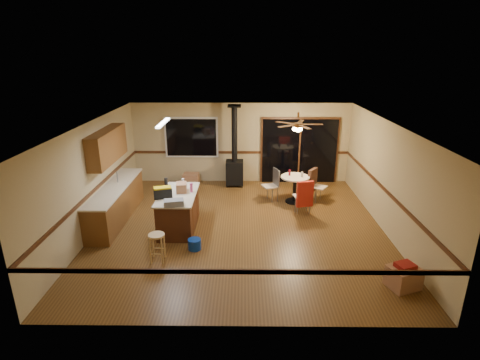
{
  "coord_description": "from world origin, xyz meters",
  "views": [
    {
      "loc": [
        0.09,
        -8.37,
        4.18
      ],
      "look_at": [
        0.0,
        0.3,
        1.15
      ],
      "focal_mm": 28.0,
      "sensor_mm": 36.0,
      "label": 1
    }
  ],
  "objects_px": {
    "chair_near": "(305,194)",
    "dining_table": "(295,185)",
    "wood_stove": "(235,164)",
    "bar_stool": "(157,248)",
    "chair_right": "(313,181)",
    "box_corner_a": "(403,277)",
    "blue_bucket": "(195,244)",
    "chair_left": "(273,181)",
    "kitchen_island": "(179,211)",
    "toolbox_grey": "(174,203)",
    "box_under_window": "(191,179)",
    "toolbox_black": "(163,193)",
    "box_corner_b": "(404,276)"
  },
  "relations": [
    {
      "from": "kitchen_island",
      "to": "box_corner_b",
      "type": "xyz_separation_m",
      "value": [
        4.6,
        -2.32,
        -0.29
      ]
    },
    {
      "from": "box_under_window",
      "to": "toolbox_black",
      "type": "bearing_deg",
      "value": -93.09
    },
    {
      "from": "toolbox_grey",
      "to": "dining_table",
      "type": "relative_size",
      "value": 0.54
    },
    {
      "from": "chair_left",
      "to": "chair_right",
      "type": "height_order",
      "value": "same"
    },
    {
      "from": "bar_stool",
      "to": "dining_table",
      "type": "bearing_deg",
      "value": 44.78
    },
    {
      "from": "dining_table",
      "to": "bar_stool",
      "type": "bearing_deg",
      "value": -135.22
    },
    {
      "from": "kitchen_island",
      "to": "wood_stove",
      "type": "distance_m",
      "value": 3.33
    },
    {
      "from": "chair_near",
      "to": "box_corner_a",
      "type": "height_order",
      "value": "chair_near"
    },
    {
      "from": "blue_bucket",
      "to": "kitchen_island",
      "type": "bearing_deg",
      "value": 115.63
    },
    {
      "from": "chair_right",
      "to": "kitchen_island",
      "type": "bearing_deg",
      "value": -153.02
    },
    {
      "from": "bar_stool",
      "to": "chair_near",
      "type": "bearing_deg",
      "value": 34.68
    },
    {
      "from": "box_corner_a",
      "to": "chair_near",
      "type": "bearing_deg",
      "value": 112.84
    },
    {
      "from": "kitchen_island",
      "to": "wood_stove",
      "type": "relative_size",
      "value": 0.67
    },
    {
      "from": "box_corner_a",
      "to": "blue_bucket",
      "type": "bearing_deg",
      "value": 161.48
    },
    {
      "from": "kitchen_island",
      "to": "box_corner_a",
      "type": "xyz_separation_m",
      "value": [
        4.55,
        -2.42,
        -0.25
      ]
    },
    {
      "from": "box_corner_a",
      "to": "box_corner_b",
      "type": "bearing_deg",
      "value": 62.65
    },
    {
      "from": "chair_near",
      "to": "dining_table",
      "type": "bearing_deg",
      "value": 99.11
    },
    {
      "from": "blue_bucket",
      "to": "box_corner_a",
      "type": "xyz_separation_m",
      "value": [
        4.04,
        -1.35,
        0.08
      ]
    },
    {
      "from": "box_corner_a",
      "to": "box_corner_b",
      "type": "distance_m",
      "value": 0.12
    },
    {
      "from": "wood_stove",
      "to": "blue_bucket",
      "type": "xyz_separation_m",
      "value": [
        -0.79,
        -4.11,
        -0.61
      ]
    },
    {
      "from": "toolbox_grey",
      "to": "chair_right",
      "type": "xyz_separation_m",
      "value": [
        3.56,
        2.55,
        -0.37
      ]
    },
    {
      "from": "blue_bucket",
      "to": "chair_right",
      "type": "height_order",
      "value": "chair_right"
    },
    {
      "from": "wood_stove",
      "to": "toolbox_black",
      "type": "bearing_deg",
      "value": -115.86
    },
    {
      "from": "wood_stove",
      "to": "dining_table",
      "type": "relative_size",
      "value": 3.12
    },
    {
      "from": "bar_stool",
      "to": "box_under_window",
      "type": "xyz_separation_m",
      "value": [
        0.08,
        4.64,
        -0.11
      ]
    },
    {
      "from": "bar_stool",
      "to": "box_corner_b",
      "type": "bearing_deg",
      "value": -9.18
    },
    {
      "from": "toolbox_black",
      "to": "box_corner_a",
      "type": "relative_size",
      "value": 0.78
    },
    {
      "from": "blue_bucket",
      "to": "dining_table",
      "type": "xyz_separation_m",
      "value": [
        2.54,
        2.74,
        0.41
      ]
    },
    {
      "from": "kitchen_island",
      "to": "chair_near",
      "type": "xyz_separation_m",
      "value": [
        3.19,
        0.8,
        0.14
      ]
    },
    {
      "from": "bar_stool",
      "to": "box_under_window",
      "type": "bearing_deg",
      "value": 89.06
    },
    {
      "from": "dining_table",
      "to": "chair_left",
      "type": "bearing_deg",
      "value": 167.14
    },
    {
      "from": "toolbox_black",
      "to": "box_corner_b",
      "type": "xyz_separation_m",
      "value": [
        4.9,
        -2.07,
        -0.85
      ]
    },
    {
      "from": "box_corner_a",
      "to": "chair_left",
      "type": "bearing_deg",
      "value": 116.36
    },
    {
      "from": "box_under_window",
      "to": "box_corner_b",
      "type": "height_order",
      "value": "box_under_window"
    },
    {
      "from": "bar_stool",
      "to": "chair_right",
      "type": "xyz_separation_m",
      "value": [
        3.8,
        3.37,
        0.29
      ]
    },
    {
      "from": "bar_stool",
      "to": "dining_table",
      "type": "xyz_separation_m",
      "value": [
        3.25,
        3.22,
        0.22
      ]
    },
    {
      "from": "kitchen_island",
      "to": "blue_bucket",
      "type": "relative_size",
      "value": 5.8
    },
    {
      "from": "box_corner_b",
      "to": "bar_stool",
      "type": "bearing_deg",
      "value": 170.82
    },
    {
      "from": "blue_bucket",
      "to": "dining_table",
      "type": "height_order",
      "value": "dining_table"
    },
    {
      "from": "toolbox_grey",
      "to": "chair_right",
      "type": "bearing_deg",
      "value": 35.62
    },
    {
      "from": "toolbox_black",
      "to": "dining_table",
      "type": "relative_size",
      "value": 0.52
    },
    {
      "from": "chair_left",
      "to": "box_corner_b",
      "type": "distance_m",
      "value": 4.68
    },
    {
      "from": "wood_stove",
      "to": "dining_table",
      "type": "distance_m",
      "value": 2.23
    },
    {
      "from": "chair_near",
      "to": "chair_right",
      "type": "bearing_deg",
      "value": 68.42
    },
    {
      "from": "chair_near",
      "to": "chair_right",
      "type": "relative_size",
      "value": 1.0
    },
    {
      "from": "toolbox_black",
      "to": "box_under_window",
      "type": "xyz_separation_m",
      "value": [
        0.18,
        3.35,
        -0.82
      ]
    },
    {
      "from": "chair_left",
      "to": "box_corner_a",
      "type": "relative_size",
      "value": 0.97
    },
    {
      "from": "wood_stove",
      "to": "box_under_window",
      "type": "relative_size",
      "value": 5.18
    },
    {
      "from": "wood_stove",
      "to": "dining_table",
      "type": "bearing_deg",
      "value": -38.02
    },
    {
      "from": "kitchen_island",
      "to": "chair_left",
      "type": "bearing_deg",
      "value": 36.56
    }
  ]
}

